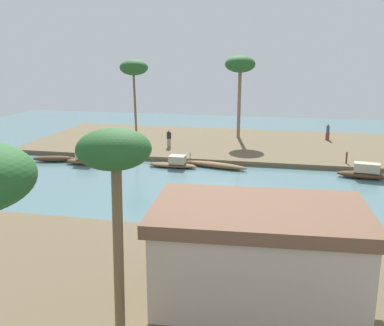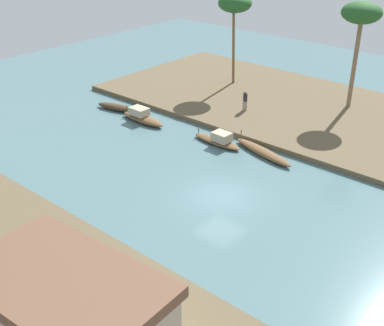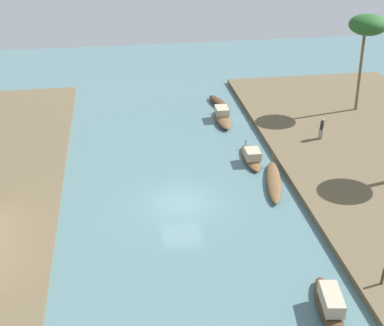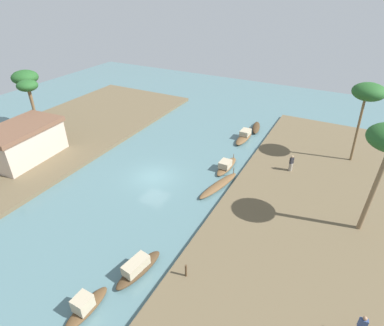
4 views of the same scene
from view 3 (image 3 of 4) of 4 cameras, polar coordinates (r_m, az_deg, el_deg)
river_water at (r=31.58m, az=-1.20°, el=-4.52°), size 72.44×72.44×0.00m
sampan_foreground at (r=33.81m, az=9.14°, el=-2.04°), size 5.46×2.18×1.04m
sampan_open_hull at (r=42.55m, az=3.42°, el=5.22°), size 4.29×1.24×1.10m
sampan_midstream at (r=24.97m, az=15.14°, el=-14.94°), size 3.97×1.61×1.19m
sampan_with_red_awning at (r=45.78m, az=3.02°, el=6.77°), size 3.79×1.70×0.50m
sampan_near_left_bank at (r=36.39m, az=6.66°, el=0.73°), size 4.09×1.18×1.01m
person_by_mooring at (r=39.63m, az=14.29°, el=3.58°), size 0.51×0.51×1.66m
mooring_post at (r=26.56m, az=20.59°, el=-11.76°), size 0.14×0.14×0.94m
palm_tree_left_far at (r=43.98m, az=19.05°, el=14.29°), size 2.96×2.96×8.03m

